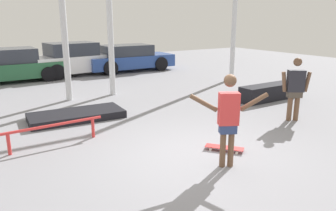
% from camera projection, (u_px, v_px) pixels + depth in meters
% --- Properties ---
extents(ground_plane, '(36.00, 36.00, 0.00)m').
position_uv_depth(ground_plane, '(196.00, 157.00, 6.35)').
color(ground_plane, gray).
extents(skateboarder, '(1.28, 0.70, 1.70)m').
position_uv_depth(skateboarder, '(228.00, 115.00, 5.73)').
color(skateboarder, brown).
rests_on(skateboarder, ground_plane).
extents(skateboard, '(0.66, 0.73, 0.08)m').
position_uv_depth(skateboard, '(224.00, 148.00, 6.67)').
color(skateboard, red).
rests_on(skateboard, ground_plane).
extents(grind_box, '(2.14, 0.60, 0.51)m').
position_uv_depth(grind_box, '(268.00, 92.00, 10.74)').
color(grind_box, black).
rests_on(grind_box, ground_plane).
extents(manual_pad, '(2.50, 1.24, 0.20)m').
position_uv_depth(manual_pad, '(77.00, 115.00, 8.76)').
color(manual_pad, black).
rests_on(manual_pad, ground_plane).
extents(grind_rail, '(2.13, 0.16, 0.48)m').
position_uv_depth(grind_rail, '(53.00, 129.00, 6.86)').
color(grind_rail, red).
rests_on(grind_rail, ground_plane).
extents(parked_car_green, '(4.07, 2.03, 1.39)m').
position_uv_depth(parked_car_green, '(11.00, 66.00, 13.88)').
color(parked_car_green, '#28603D').
rests_on(parked_car_green, ground_plane).
extents(parked_car_white, '(4.08, 2.19, 1.53)m').
position_uv_depth(parked_car_white, '(74.00, 60.00, 15.41)').
color(parked_car_white, white).
rests_on(parked_car_white, ground_plane).
extents(parked_car_blue, '(4.45, 1.92, 1.32)m').
position_uv_depth(parked_car_blue, '(129.00, 58.00, 16.65)').
color(parked_car_blue, '#284793').
rests_on(parked_car_blue, ground_plane).
extents(bystander, '(0.68, 0.50, 1.65)m').
position_uv_depth(bystander, '(295.00, 87.00, 8.44)').
color(bystander, brown).
rests_on(bystander, ground_plane).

